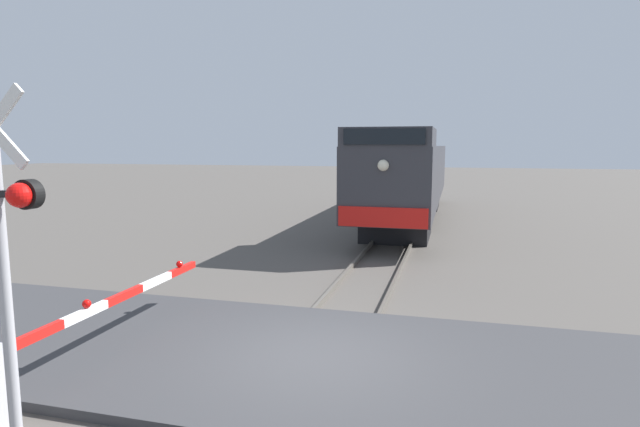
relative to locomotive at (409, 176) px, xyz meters
name	(u,v)px	position (x,y,z in m)	size (l,w,h in m)	color
ground_plane	(314,366)	(0.00, -17.08, -2.20)	(160.00, 160.00, 0.00)	#514C47
rail_track_left	(274,357)	(-0.72, -17.08, -2.13)	(0.08, 80.00, 0.15)	#59544C
rail_track_right	(357,366)	(0.72, -17.08, -2.13)	(0.08, 80.00, 0.15)	#59544C
road_surface	(314,361)	(0.00, -17.08, -2.12)	(36.00, 4.96, 0.16)	#38383A
locomotive	(409,176)	(0.00, 0.00, 0.00)	(2.98, 18.73, 4.22)	black
crossing_gate	(39,351)	(-3.46, -19.23, -1.45)	(0.36, 5.75, 1.21)	silver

